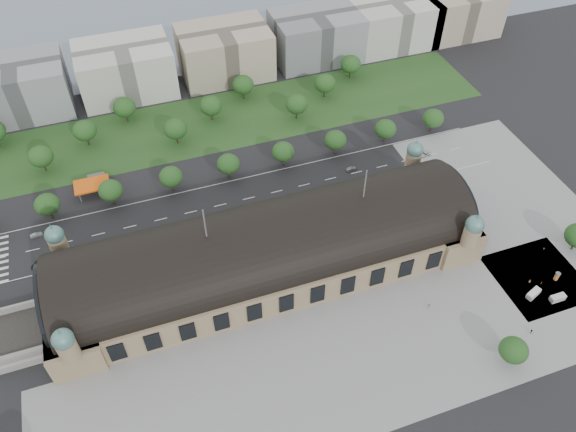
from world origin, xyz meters
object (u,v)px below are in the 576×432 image
object	(u,v)px
parked_car_3	(119,262)
parked_car_5	(131,251)
pedestrian_0	(429,306)
van_east	(533,294)
pedestrian_2	(544,249)
pedestrian_5	(530,281)
parked_car_1	(94,268)
parked_car_2	(71,266)
bus_west	(261,207)
traffic_car_6	(425,154)
traffic_car_1	(36,235)
bus_mid	(234,213)
traffic_car_5	(351,169)
parked_car_4	(181,238)
pedestrian_4	(531,332)
traffic_car_2	(40,265)
van_south	(557,298)
pedestrian_1	(541,283)
parked_car_0	(92,266)
petrol_station	(95,182)
parked_car_6	(134,251)
bus_east	(333,195)
advertising_column	(557,276)

from	to	relation	value
parked_car_3	parked_car_5	bearing A→B (deg)	106.65
pedestrian_0	van_east	bearing A→B (deg)	12.78
parked_car_3	pedestrian_2	xyz separation A→B (m)	(150.19, -45.89, -0.02)
parked_car_5	pedestrian_5	size ratio (longest dim) A/B	3.41
parked_car_1	parked_car_3	world-z (taller)	parked_car_3
parked_car_2	pedestrian_2	world-z (taller)	pedestrian_2
bus_west	traffic_car_6	bearing A→B (deg)	-81.42
traffic_car_1	pedestrian_0	distance (m)	147.52
traffic_car_1	bus_mid	size ratio (longest dim) A/B	0.37
traffic_car_5	traffic_car_6	bearing A→B (deg)	-97.22
parked_car_4	pedestrian_4	xyz separation A→B (m)	(99.71, -78.65, 0.15)
traffic_car_2	traffic_car_1	bearing A→B (deg)	177.51
parked_car_1	bus_mid	bearing A→B (deg)	69.60
traffic_car_5	pedestrian_2	distance (m)	81.70
traffic_car_1	pedestrian_0	bearing A→B (deg)	-129.84
traffic_car_1	van_south	bearing A→B (deg)	-125.99
parked_car_1	parked_car_2	size ratio (longest dim) A/B	1.20
parked_car_3	bus_mid	distance (m)	47.02
traffic_car_1	traffic_car_2	distance (m)	16.00
bus_west	pedestrian_2	distance (m)	108.09
pedestrian_1	pedestrian_5	bearing A→B (deg)	104.63
traffic_car_1	bus_west	xyz separation A→B (m)	(84.98, -15.00, 0.87)
traffic_car_2	bus_mid	bearing A→B (deg)	86.16
pedestrian_0	traffic_car_6	bearing A→B (deg)	86.82
parked_car_4	pedestrian_2	world-z (taller)	parked_car_4
parked_car_0	parked_car_3	bearing A→B (deg)	44.43
parked_car_4	van_south	world-z (taller)	van_south
bus_mid	pedestrian_4	distance (m)	113.96
bus_west	van_east	distance (m)	104.21
parked_car_1	van_south	world-z (taller)	van_south
van_south	bus_west	bearing A→B (deg)	138.41
traffic_car_2	bus_west	distance (m)	84.35
traffic_car_5	van_east	xyz separation A→B (m)	(32.40, -81.43, 0.42)
petrol_station	parked_car_5	xyz separation A→B (m)	(8.56, -40.28, -2.23)
parked_car_6	pedestrian_5	world-z (taller)	parked_car_6
traffic_car_6	parked_car_1	distance (m)	145.15
parked_car_3	parked_car_5	size ratio (longest dim) A/B	0.89
traffic_car_1	parked_car_4	distance (m)	55.40
bus_west	bus_east	xyz separation A→B (m)	(29.74, -2.85, 0.24)
parked_car_3	parked_car_6	world-z (taller)	parked_car_3
parked_car_0	pedestrian_1	size ratio (longest dim) A/B	2.34
advertising_column	parked_car_4	bearing A→B (deg)	152.70
van_south	pedestrian_4	distance (m)	18.33
van_south	pedestrian_1	distance (m)	7.42
parked_car_5	bus_mid	xyz separation A→B (m)	(41.16, 5.06, 0.95)
traffic_car_6	parked_car_6	bearing A→B (deg)	-91.57
parked_car_1	parked_car_3	distance (m)	8.86
van_east	pedestrian_0	world-z (taller)	van_east
petrol_station	pedestrian_4	distance (m)	174.04
parked_car_6	van_east	size ratio (longest dim) A/B	0.88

